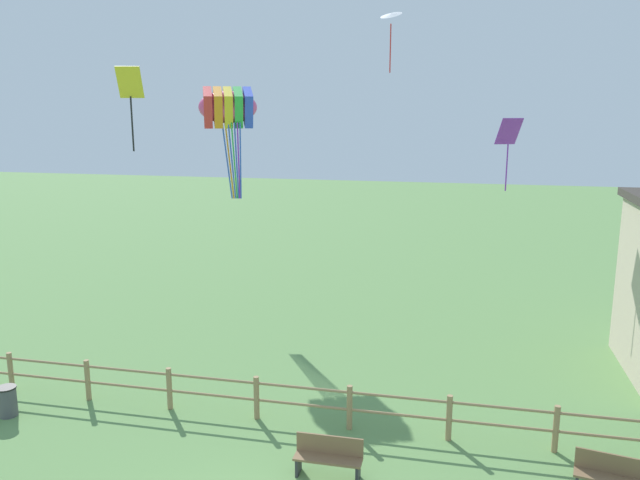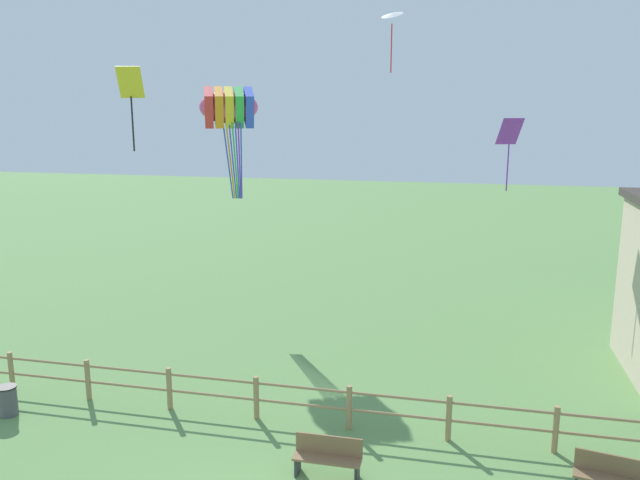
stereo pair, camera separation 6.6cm
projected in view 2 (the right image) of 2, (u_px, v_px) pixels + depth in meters
wooden_fence at (302, 399)px, 15.47m from camera, size 21.63×0.14×1.13m
park_bench_near_fence at (328, 456)px, 13.29m from camera, size 1.46×0.41×0.87m
park_bench_by_building at (612, 477)px, 12.54m from camera, size 1.51×0.68×0.87m
trash_bin at (8, 401)px, 15.96m from camera, size 0.49×0.49×0.78m
kite_rainbow_parafoil at (229, 108)px, 23.70m from camera, size 2.65×2.31×4.28m
kite_white_delta at (392, 17)px, 24.15m from camera, size 1.12×1.10×2.39m
kite_purple_streamer at (509, 139)px, 21.94m from camera, size 0.95×0.85×2.57m
kite_yellow_diamond at (131, 92)px, 17.79m from camera, size 0.79×0.62×2.38m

